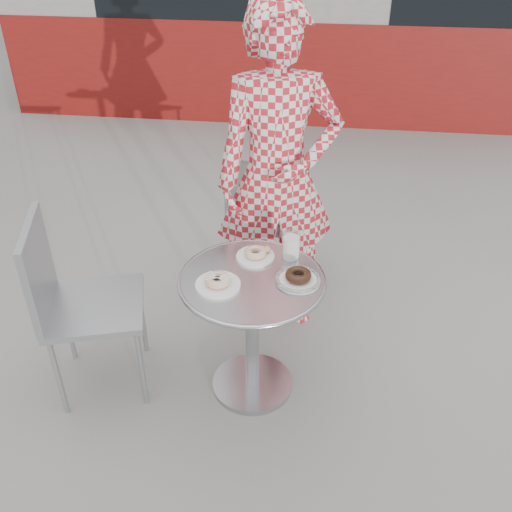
# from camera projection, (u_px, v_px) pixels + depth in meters

# --- Properties ---
(ground) EXTENTS (60.00, 60.00, 0.00)m
(ground) POSITION_uv_depth(u_px,v_px,m) (252.00, 378.00, 2.92)
(ground) COLOR #9B9994
(ground) RESTS_ON ground
(bistro_table) EXTENTS (0.66, 0.66, 0.67)m
(bistro_table) POSITION_uv_depth(u_px,v_px,m) (252.00, 307.00, 2.60)
(bistro_table) COLOR silver
(bistro_table) RESTS_ON ground
(chair_far) EXTENTS (0.51, 0.51, 0.84)m
(chair_far) POSITION_uv_depth(u_px,v_px,m) (269.00, 239.00, 3.55)
(chair_far) COLOR #9D9FA4
(chair_far) RESTS_ON ground
(chair_left) EXTENTS (0.55, 0.55, 0.93)m
(chair_left) POSITION_uv_depth(u_px,v_px,m) (98.00, 337.00, 2.76)
(chair_left) COLOR #9D9FA4
(chair_left) RESTS_ON ground
(seated_person) EXTENTS (0.71, 0.55, 1.74)m
(seated_person) POSITION_uv_depth(u_px,v_px,m) (278.00, 178.00, 2.88)
(seated_person) COLOR #B31B27
(seated_person) RESTS_ON ground
(plate_far) EXTENTS (0.18, 0.18, 0.05)m
(plate_far) POSITION_uv_depth(u_px,v_px,m) (256.00, 254.00, 2.64)
(plate_far) COLOR white
(plate_far) RESTS_ON bistro_table
(plate_near) EXTENTS (0.20, 0.20, 0.05)m
(plate_near) POSITION_uv_depth(u_px,v_px,m) (218.00, 282.00, 2.45)
(plate_near) COLOR white
(plate_near) RESTS_ON bistro_table
(plate_checker) EXTENTS (0.20, 0.20, 0.05)m
(plate_checker) POSITION_uv_depth(u_px,v_px,m) (298.00, 278.00, 2.48)
(plate_checker) COLOR white
(plate_checker) RESTS_ON bistro_table
(milk_cup) EXTENTS (0.08, 0.08, 0.13)m
(milk_cup) POSITION_uv_depth(u_px,v_px,m) (291.00, 246.00, 2.61)
(milk_cup) COLOR white
(milk_cup) RESTS_ON bistro_table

